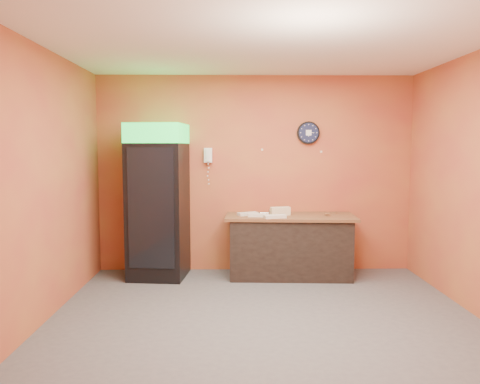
{
  "coord_description": "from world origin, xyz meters",
  "views": [
    {
      "loc": [
        -0.33,
        -4.72,
        1.78
      ],
      "look_at": [
        -0.24,
        0.6,
        1.27
      ],
      "focal_mm": 35.0,
      "sensor_mm": 36.0,
      "label": 1
    }
  ],
  "objects": [
    {
      "name": "floor",
      "position": [
        0.0,
        0.0,
        0.0
      ],
      "size": [
        4.5,
        4.5,
        0.0
      ],
      "primitive_type": "plane",
      "color": "#47474C",
      "rests_on": "ground"
    },
    {
      "name": "back_wall",
      "position": [
        0.0,
        2.0,
        1.4
      ],
      "size": [
        4.5,
        0.02,
        2.8
      ],
      "primitive_type": "cube",
      "color": "#B66C33",
      "rests_on": "floor"
    },
    {
      "name": "left_wall",
      "position": [
        -2.25,
        0.0,
        1.4
      ],
      "size": [
        0.02,
        4.0,
        2.8
      ],
      "primitive_type": "cube",
      "color": "#B66C33",
      "rests_on": "floor"
    },
    {
      "name": "ceiling",
      "position": [
        0.0,
        0.0,
        2.8
      ],
      "size": [
        4.5,
        4.0,
        0.02
      ],
      "primitive_type": "cube",
      "color": "white",
      "rests_on": "back_wall"
    },
    {
      "name": "beverage_cooler",
      "position": [
        -1.34,
        1.6,
        1.03
      ],
      "size": [
        0.81,
        0.81,
        2.1
      ],
      "rotation": [
        0.0,
        0.0,
        -0.1
      ],
      "color": "black",
      "rests_on": "floor"
    },
    {
      "name": "prep_counter",
      "position": [
        0.47,
        1.64,
        0.41
      ],
      "size": [
        1.66,
        0.8,
        0.81
      ],
      "primitive_type": "cube",
      "rotation": [
        0.0,
        0.0,
        -0.05
      ],
      "color": "black",
      "rests_on": "floor"
    },
    {
      "name": "wall_clock",
      "position": [
        0.76,
        1.97,
        1.99
      ],
      "size": [
        0.32,
        0.06,
        0.32
      ],
      "color": "black",
      "rests_on": "back_wall"
    },
    {
      "name": "wall_phone",
      "position": [
        -0.67,
        1.95,
        1.67
      ],
      "size": [
        0.11,
        0.1,
        0.21
      ],
      "color": "white",
      "rests_on": "back_wall"
    },
    {
      "name": "butcher_paper",
      "position": [
        0.47,
        1.64,
        0.83
      ],
      "size": [
        1.81,
        0.88,
        0.04
      ],
      "primitive_type": "cube",
      "rotation": [
        0.0,
        0.0,
        -0.06
      ],
      "color": "brown",
      "rests_on": "prep_counter"
    },
    {
      "name": "sub_roll_stack",
      "position": [
        0.33,
        1.63,
        0.91
      ],
      "size": [
        0.28,
        0.15,
        0.11
      ],
      "rotation": [
        0.0,
        0.0,
        0.23
      ],
      "color": "beige",
      "rests_on": "butcher_paper"
    },
    {
      "name": "wrapped_sandwich_left",
      "position": [
        0.02,
        1.5,
        0.87
      ],
      "size": [
        0.29,
        0.14,
        0.04
      ],
      "primitive_type": "cube",
      "rotation": [
        0.0,
        0.0,
        -0.1
      ],
      "color": "silver",
      "rests_on": "butcher_paper"
    },
    {
      "name": "wrapped_sandwich_mid",
      "position": [
        0.23,
        1.38,
        0.87
      ],
      "size": [
        0.31,
        0.18,
        0.04
      ],
      "primitive_type": "cube",
      "rotation": [
        0.0,
        0.0,
        0.24
      ],
      "color": "silver",
      "rests_on": "butcher_paper"
    },
    {
      "name": "wrapped_sandwich_right",
      "position": [
        -0.12,
        1.64,
        0.87
      ],
      "size": [
        0.3,
        0.22,
        0.04
      ],
      "primitive_type": "cube",
      "rotation": [
        0.0,
        0.0,
        0.44
      ],
      "color": "silver",
      "rests_on": "butcher_paper"
    },
    {
      "name": "kitchen_tool",
      "position": [
        0.21,
        1.78,
        0.88
      ],
      "size": [
        0.06,
        0.06,
        0.06
      ],
      "primitive_type": "cylinder",
      "color": "silver",
      "rests_on": "butcher_paper"
    }
  ]
}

